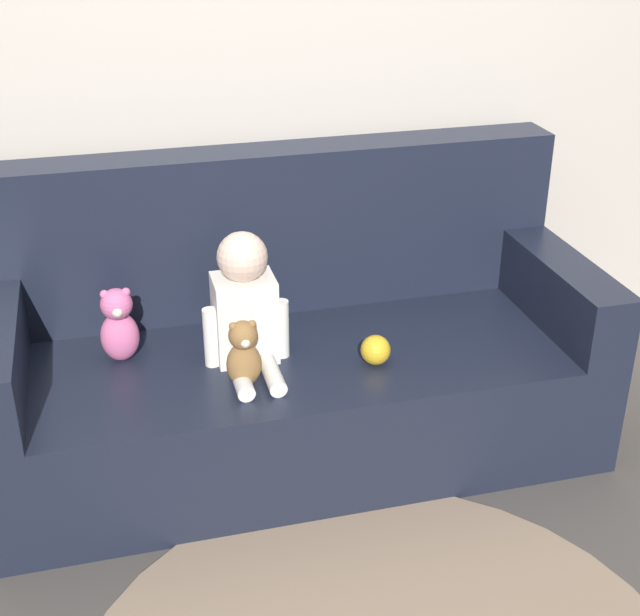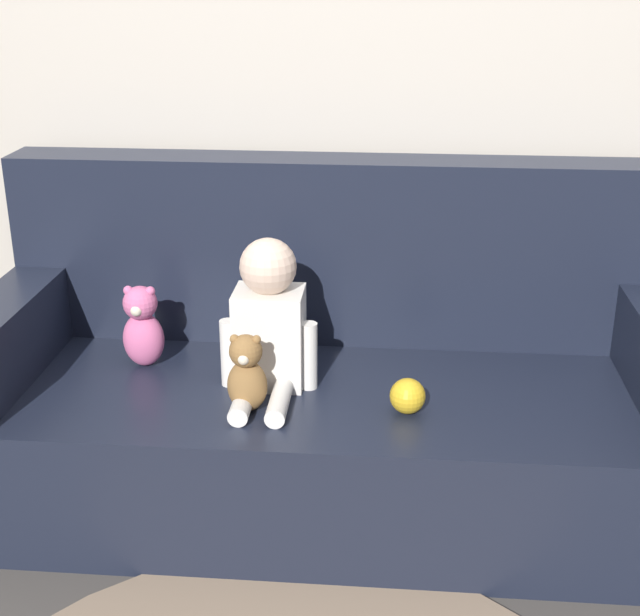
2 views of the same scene
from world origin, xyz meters
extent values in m
plane|color=#4C4742|center=(0.00, 0.00, 0.00)|extent=(12.00, 12.00, 0.00)
cube|color=beige|center=(0.00, 0.50, 1.30)|extent=(8.00, 0.05, 2.60)
cube|color=black|center=(0.00, 0.00, 0.20)|extent=(1.99, 0.83, 0.40)
cube|color=black|center=(0.00, 0.32, 0.68)|extent=(1.99, 0.18, 0.57)
cube|color=black|center=(0.91, 0.00, 0.51)|extent=(0.16, 0.83, 0.23)
cube|color=white|center=(-0.16, -0.03, 0.54)|extent=(0.19, 0.15, 0.28)
sphere|color=beige|center=(-0.16, -0.03, 0.74)|extent=(0.16, 0.16, 0.16)
cylinder|color=white|center=(-0.21, -0.20, 0.42)|extent=(0.05, 0.19, 0.05)
cylinder|color=white|center=(-0.12, -0.20, 0.42)|extent=(0.05, 0.19, 0.05)
cylinder|color=white|center=(-0.27, -0.05, 0.49)|extent=(0.05, 0.05, 0.19)
cylinder|color=white|center=(-0.05, -0.05, 0.49)|extent=(0.05, 0.05, 0.19)
ellipsoid|color=olive|center=(-0.20, -0.20, 0.47)|extent=(0.11, 0.09, 0.14)
sphere|color=olive|center=(-0.20, -0.21, 0.57)|extent=(0.09, 0.09, 0.09)
sphere|color=olive|center=(-0.23, -0.21, 0.60)|extent=(0.02, 0.02, 0.02)
sphere|color=olive|center=(-0.17, -0.21, 0.60)|extent=(0.02, 0.02, 0.02)
sphere|color=beige|center=(-0.20, -0.24, 0.57)|extent=(0.03, 0.03, 0.03)
ellipsoid|color=#DB6699|center=(-0.55, 0.05, 0.48)|extent=(0.12, 0.10, 0.16)
sphere|color=#DB6699|center=(-0.55, 0.04, 0.60)|extent=(0.10, 0.10, 0.10)
sphere|color=#DB6699|center=(-0.58, 0.04, 0.63)|extent=(0.03, 0.03, 0.03)
sphere|color=#DB6699|center=(-0.52, 0.04, 0.63)|extent=(0.03, 0.03, 0.03)
sphere|color=beige|center=(-0.55, 0.01, 0.59)|extent=(0.03, 0.03, 0.03)
sphere|color=gold|center=(0.22, -0.18, 0.44)|extent=(0.10, 0.10, 0.10)
camera|label=1|loc=(-0.57, -2.49, 1.81)|focal=50.00mm
camera|label=2|loc=(0.18, -2.28, 1.52)|focal=50.00mm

